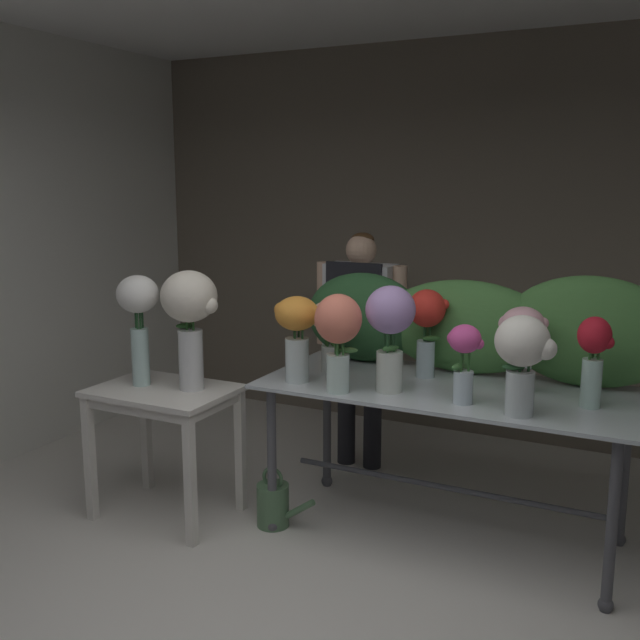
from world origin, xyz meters
TOP-DOWN VIEW (x-y plane):
  - ground_plane at (0.00, 1.68)m, footprint 7.37×7.37m
  - wall_back at (0.00, 3.35)m, footprint 5.57×0.12m
  - wall_left at (-2.79, 1.68)m, footprint 0.12×3.47m
  - display_table_glass at (0.29, 1.57)m, footprint 1.92×0.88m
  - side_table_white at (-1.21, 1.14)m, footprint 0.77×0.56m
  - florist at (-0.53, 2.32)m, footprint 0.63×0.24m
  - foliage_backdrop at (0.34, 1.90)m, footprint 2.06×0.28m
  - vase_ivory_ranunculus at (0.72, 1.26)m, footprint 0.28×0.25m
  - vase_crimson_stock at (1.00, 1.53)m, footprint 0.17×0.15m
  - vase_lilac_lilies at (0.05, 1.36)m, footprint 0.25×0.25m
  - vase_blush_peonies at (0.64, 1.64)m, footprint 0.25×0.22m
  - vase_peach_hydrangea at (-0.39, 1.58)m, footprint 0.25×0.23m
  - vase_fuchsia_carnations at (0.44, 1.33)m, footprint 0.18×0.15m
  - vase_sunset_roses at (-0.46, 1.32)m, footprint 0.25×0.23m
  - vase_scarlet_tulips at (0.12, 1.71)m, footprint 0.22×0.20m
  - vase_coral_anemones at (-0.18, 1.23)m, footprint 0.26×0.24m
  - vase_white_roses_tall at (-1.37, 1.14)m, footprint 0.24×0.23m
  - vase_cream_lisianthus_tall at (-1.06, 1.20)m, footprint 0.33×0.31m
  - watering_can at (-0.59, 1.29)m, footprint 0.35×0.18m

SIDE VIEW (x-z plane):
  - ground_plane at x=0.00m, z-range 0.00..0.00m
  - watering_can at x=-0.59m, z-range -0.05..0.30m
  - side_table_white at x=-1.21m, z-range 0.27..1.03m
  - display_table_glass at x=0.29m, z-range 0.29..1.14m
  - florist at x=-0.53m, z-range 0.19..1.76m
  - vase_fuchsia_carnations at x=0.44m, z-range 0.88..1.26m
  - vase_crimson_stock at x=1.00m, z-range 0.88..1.31m
  - foliage_backdrop at x=0.34m, z-range 0.82..1.40m
  - vase_peach_hydrangea at x=-0.39m, z-range 0.92..1.32m
  - vase_blush_peonies at x=0.64m, z-range 0.90..1.34m
  - vase_ivory_ranunculus at x=0.72m, z-range 0.90..1.36m
  - vase_sunset_roses at x=-0.46m, z-range 0.90..1.36m
  - vase_scarlet_tulips at x=0.12m, z-range 0.91..1.39m
  - vase_coral_anemones at x=-0.18m, z-range 0.91..1.41m
  - vase_white_roses_tall at x=-1.37m, z-range 0.86..1.48m
  - vase_lilac_lilies at x=0.05m, z-range 0.91..1.45m
  - vase_cream_lisianthus_tall at x=-1.06m, z-range 0.85..1.52m
  - wall_back at x=0.00m, z-range 0.00..2.90m
  - wall_left at x=-2.79m, z-range 0.00..2.90m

